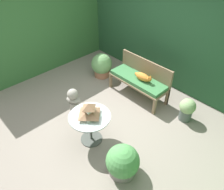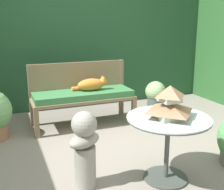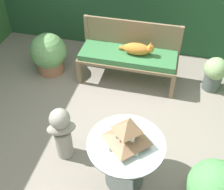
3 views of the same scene
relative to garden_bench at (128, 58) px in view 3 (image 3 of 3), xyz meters
name	(u,v)px [view 3 (image 3 of 3)]	position (x,y,z in m)	size (l,w,h in m)	color
ground	(115,135)	(0.07, -1.10, -0.42)	(30.00, 30.00, 0.00)	gray
garden_bench	(128,58)	(0.00, 0.00, 0.00)	(1.42, 0.52, 0.50)	#7F664C
bench_backrest	(132,37)	(0.00, 0.24, 0.21)	(1.42, 0.06, 0.87)	#7F664C
cat	(138,49)	(0.13, 0.00, 0.16)	(0.50, 0.19, 0.20)	orange
patio_table	(126,151)	(0.31, -1.66, 0.07)	(0.75, 0.75, 0.61)	#424742
pagoda_birdhouse	(127,135)	(0.31, -1.66, 0.32)	(0.36, 0.36, 0.29)	#B2BCA8
garden_bust	(62,132)	(-0.43, -1.50, -0.03)	(0.36, 0.30, 0.70)	gray
potted_plant_path_edge	(49,54)	(-1.22, -0.05, -0.10)	(0.55, 0.55, 0.64)	#9E664C
potted_plant_bench_right	(214,190)	(1.20, -1.73, -0.17)	(0.55, 0.55, 0.56)	slate
potted_plant_table_far	(215,73)	(1.24, 0.12, -0.14)	(0.33, 0.33, 0.51)	#4C5651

